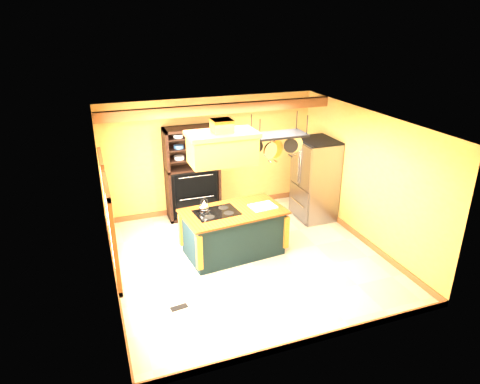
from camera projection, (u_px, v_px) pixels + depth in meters
floor at (248, 258)px, 8.31m from camera, size 5.00×5.00×0.00m
ceiling at (249, 121)px, 7.27m from camera, size 5.00×5.00×0.00m
wall_back at (210, 155)px, 9.96m from camera, size 5.00×0.02×2.70m
wall_front at (317, 263)px, 5.62m from camera, size 5.00×0.02×2.70m
wall_left at (107, 214)px, 7.00m from camera, size 0.02×5.00×2.70m
wall_right at (365, 178)px, 8.58m from camera, size 0.02×5.00×2.70m
ceiling_beam at (220, 109)px, 8.79m from camera, size 5.00×0.15×0.20m
window_near at (112, 233)px, 6.30m from camera, size 0.06×1.06×1.56m
window_far at (106, 198)px, 7.51m from camera, size 0.06×1.06×1.56m
kitchen_island at (233, 232)px, 8.33m from camera, size 2.04×1.27×1.11m
range_hood at (222, 146)px, 7.59m from camera, size 1.25×0.70×0.80m
pot_rack at (279, 140)px, 7.95m from camera, size 1.12×0.52×0.85m
refrigerator at (315, 181)px, 9.71m from camera, size 0.79×0.93×1.82m
hutch at (192, 182)px, 9.80m from camera, size 1.20×0.55×2.13m
floor_register at (179, 307)px, 6.90m from camera, size 0.29×0.16×0.01m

